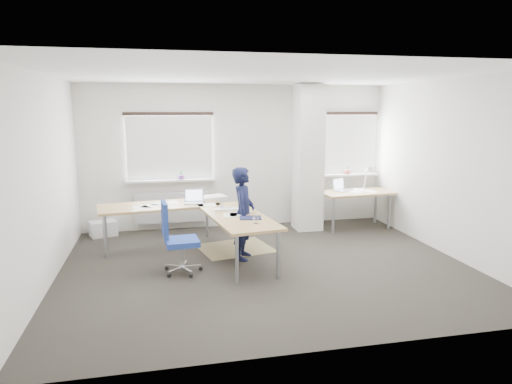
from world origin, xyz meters
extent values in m
plane|color=black|center=(0.00, 0.00, 0.00)|extent=(6.00, 6.00, 0.00)
cube|color=beige|center=(0.00, 2.50, 1.40)|extent=(6.00, 0.04, 2.80)
cube|color=beige|center=(0.00, -2.50, 1.40)|extent=(6.00, 0.04, 2.80)
cube|color=beige|center=(-3.00, 0.00, 1.40)|extent=(0.04, 5.00, 2.80)
cube|color=beige|center=(3.00, 0.00, 1.40)|extent=(0.04, 5.00, 2.80)
cube|color=white|center=(0.00, 0.00, 2.80)|extent=(6.00, 5.00, 0.04)
cube|color=beige|center=(1.30, 1.95, 1.39)|extent=(0.50, 0.50, 2.78)
cube|color=white|center=(-1.30, 2.47, 1.60)|extent=(1.60, 0.04, 1.20)
cube|color=white|center=(-1.30, 2.43, 1.60)|extent=(1.60, 0.02, 1.20)
cube|color=white|center=(-1.30, 2.40, 0.98)|extent=(1.70, 0.20, 0.04)
cube|color=white|center=(2.30, 2.47, 1.60)|extent=(1.20, 0.04, 1.20)
cube|color=white|center=(2.30, 2.43, 1.60)|extent=(1.20, 0.02, 1.20)
cube|color=white|center=(2.30, 2.40, 0.98)|extent=(1.30, 0.20, 0.04)
cube|color=silver|center=(-1.30, 2.42, 0.45)|extent=(1.40, 0.10, 0.60)
cylinder|color=#6D387B|center=(-1.10, 2.38, 1.04)|extent=(0.12, 0.12, 0.08)
imported|color=#29682C|center=(-1.10, 2.38, 1.08)|extent=(0.09, 0.06, 0.17)
cylinder|color=#A34A3E|center=(2.30, 2.38, 1.04)|extent=(0.12, 0.12, 0.08)
imported|color=#29682C|center=(2.30, 2.38, 1.08)|extent=(0.09, 0.07, 0.17)
cube|color=olive|center=(-0.30, 0.96, 0.00)|extent=(1.34, 1.20, 0.01)
cube|color=white|center=(-2.57, 2.25, 0.14)|extent=(0.54, 0.46, 0.28)
cube|color=#9E7E44|center=(-1.54, 1.36, 0.71)|extent=(2.09, 1.08, 0.04)
cube|color=#9E7E44|center=(-0.38, 0.32, 0.71)|extent=(1.08, 2.09, 0.04)
cylinder|color=gray|center=(-2.39, 0.94, 0.34)|extent=(0.05, 0.05, 0.69)
cylinder|color=gray|center=(-2.47, 1.53, 0.34)|extent=(0.05, 0.05, 0.69)
cylinder|color=gray|center=(-0.69, 1.79, 0.34)|extent=(0.05, 0.05, 0.69)
cylinder|color=gray|center=(-0.55, -0.62, 0.34)|extent=(0.05, 0.05, 0.69)
cylinder|color=gray|center=(0.05, -0.53, 0.34)|extent=(0.05, 0.05, 0.69)
cylinder|color=gray|center=(-0.21, 1.25, 0.34)|extent=(0.05, 0.05, 0.69)
cube|color=#B7B7BC|center=(-0.95, 1.36, 0.74)|extent=(0.35, 0.26, 0.01)
cube|color=#B7B7BC|center=(-0.94, 1.47, 0.85)|extent=(0.33, 0.08, 0.22)
cube|color=silver|center=(-0.94, 1.47, 0.85)|extent=(0.29, 0.06, 0.19)
cube|color=white|center=(-0.46, 0.72, 0.74)|extent=(0.44, 0.15, 0.02)
cube|color=#16193D|center=(-0.22, 0.08, 0.74)|extent=(0.35, 0.29, 0.01)
cube|color=silver|center=(-0.60, 1.59, 0.77)|extent=(0.52, 0.43, 0.07)
imported|color=white|center=(-0.55, 0.81, 0.76)|extent=(0.09, 0.09, 0.07)
cylinder|color=silver|center=(-0.21, -0.24, 0.78)|extent=(0.07, 0.07, 0.10)
cube|color=#9E7E44|center=(2.25, 1.80, 0.71)|extent=(1.45, 0.80, 0.04)
cylinder|color=gray|center=(1.67, 1.51, 0.34)|extent=(0.05, 0.05, 0.69)
cylinder|color=gray|center=(2.87, 1.60, 0.34)|extent=(0.05, 0.05, 0.69)
cylinder|color=gray|center=(1.63, 2.00, 0.34)|extent=(0.05, 0.05, 0.69)
cylinder|color=gray|center=(2.83, 2.09, 0.34)|extent=(0.05, 0.05, 0.69)
cube|color=#B7B7BC|center=(2.03, 1.93, 0.74)|extent=(0.40, 0.37, 0.01)
cube|color=#B7B7BC|center=(1.97, 2.03, 0.85)|extent=(0.30, 0.21, 0.22)
cube|color=silver|center=(1.97, 2.03, 0.85)|extent=(0.26, 0.18, 0.19)
cylinder|color=silver|center=(2.54, 2.01, 0.74)|extent=(0.10, 0.10, 0.02)
cylinder|color=silver|center=(2.54, 2.01, 0.93)|extent=(0.02, 0.16, 0.38)
cylinder|color=silver|center=(2.54, 1.89, 1.15)|extent=(0.02, 0.29, 0.13)
cone|color=silver|center=(2.54, 1.75, 1.13)|extent=(0.14, 0.16, 0.17)
cube|color=navy|center=(-1.24, -0.02, 0.46)|extent=(0.50, 0.50, 0.08)
cube|color=navy|center=(-1.47, -0.04, 0.80)|extent=(0.09, 0.40, 0.50)
cylinder|color=silver|center=(-1.24, -0.02, 0.27)|extent=(0.06, 0.06, 0.34)
cylinder|color=black|center=(-0.98, 0.00, 0.04)|extent=(0.06, 0.03, 0.06)
cylinder|color=black|center=(-1.18, 0.23, 0.04)|extent=(0.04, 0.07, 0.06)
cylinder|color=black|center=(-1.46, 0.11, 0.04)|extent=(0.07, 0.06, 0.06)
cylinder|color=black|center=(-1.44, -0.19, 0.04)|extent=(0.07, 0.06, 0.06)
cylinder|color=black|center=(-1.14, -0.26, 0.04)|extent=(0.05, 0.07, 0.06)
imported|color=black|center=(-0.26, 0.43, 0.73)|extent=(0.50, 0.61, 1.45)
camera|label=1|loc=(-1.53, -6.38, 2.34)|focal=32.00mm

